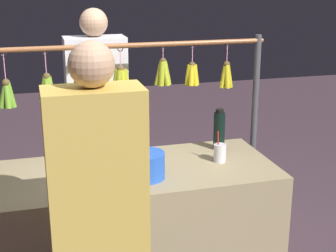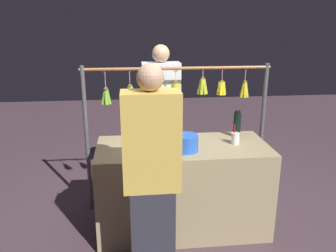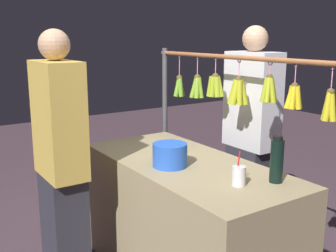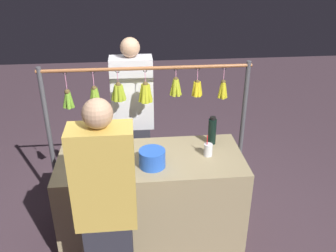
{
  "view_description": "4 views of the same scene",
  "coord_description": "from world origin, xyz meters",
  "px_view_note": "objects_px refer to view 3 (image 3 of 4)",
  "views": [
    {
      "loc": [
        0.57,
        2.66,
        1.96
      ],
      "look_at": [
        -0.18,
        0.0,
        1.11
      ],
      "focal_mm": 53.17,
      "sensor_mm": 36.0,
      "label": 1
    },
    {
      "loc": [
        0.47,
        2.98,
        1.98
      ],
      "look_at": [
        0.14,
        0.0,
        1.06
      ],
      "focal_mm": 36.59,
      "sensor_mm": 36.0,
      "label": 2
    },
    {
      "loc": [
        -2.09,
        1.54,
        1.68
      ],
      "look_at": [
        0.22,
        0.0,
        1.07
      ],
      "focal_mm": 44.39,
      "sensor_mm": 36.0,
      "label": 3
    },
    {
      "loc": [
        0.12,
        2.7,
        2.5
      ],
      "look_at": [
        -0.15,
        0.0,
        1.16
      ],
      "focal_mm": 38.8,
      "sensor_mm": 36.0,
      "label": 4
    }
  ],
  "objects_px": {
    "blue_bucket": "(170,155)",
    "customer_person": "(62,170)",
    "drink_cup": "(239,176)",
    "vendor_person": "(251,142)",
    "water_bottle": "(277,160)"
  },
  "relations": [
    {
      "from": "blue_bucket",
      "to": "water_bottle",
      "type": "bearing_deg",
      "value": -149.36
    },
    {
      "from": "vendor_person",
      "to": "drink_cup",
      "type": "bearing_deg",
      "value": 131.36
    },
    {
      "from": "drink_cup",
      "to": "customer_person",
      "type": "xyz_separation_m",
      "value": [
        0.84,
        0.71,
        -0.07
      ]
    },
    {
      "from": "drink_cup",
      "to": "vendor_person",
      "type": "height_order",
      "value": "vendor_person"
    },
    {
      "from": "water_bottle",
      "to": "drink_cup",
      "type": "xyz_separation_m",
      "value": [
        0.08,
        0.21,
        -0.07
      ]
    },
    {
      "from": "drink_cup",
      "to": "customer_person",
      "type": "relative_size",
      "value": 0.11
    },
    {
      "from": "blue_bucket",
      "to": "customer_person",
      "type": "bearing_deg",
      "value": 59.63
    },
    {
      "from": "customer_person",
      "to": "drink_cup",
      "type": "bearing_deg",
      "value": -139.63
    },
    {
      "from": "water_bottle",
      "to": "blue_bucket",
      "type": "relative_size",
      "value": 1.23
    },
    {
      "from": "water_bottle",
      "to": "blue_bucket",
      "type": "distance_m",
      "value": 0.67
    },
    {
      "from": "water_bottle",
      "to": "customer_person",
      "type": "height_order",
      "value": "customer_person"
    },
    {
      "from": "water_bottle",
      "to": "vendor_person",
      "type": "relative_size",
      "value": 0.15
    },
    {
      "from": "blue_bucket",
      "to": "drink_cup",
      "type": "xyz_separation_m",
      "value": [
        -0.49,
        -0.13,
        -0.02
      ]
    },
    {
      "from": "drink_cup",
      "to": "vendor_person",
      "type": "bearing_deg",
      "value": -48.64
    },
    {
      "from": "water_bottle",
      "to": "blue_bucket",
      "type": "height_order",
      "value": "water_bottle"
    }
  ]
}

